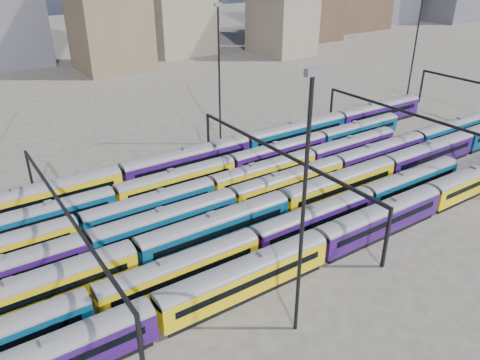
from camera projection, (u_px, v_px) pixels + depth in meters
ground at (220, 219)px, 64.95m from camera, size 500.00×500.00×0.00m
rake_0 at (380, 217)px, 60.08m from camera, size 146.82×3.07×5.17m
rake_1 at (181, 268)px, 50.74m from camera, size 96.90×2.84×4.77m
rake_2 at (282, 202)px, 63.48m from camera, size 127.11×3.10×5.22m
rake_3 at (288, 181)px, 69.86m from camera, size 100.41×2.94×4.95m
rake_4 at (79, 225)px, 58.62m from camera, size 115.68×2.82×4.74m
rake_5 at (114, 196)px, 65.61m from camera, size 117.26×2.86×4.81m
rake_6 at (41, 196)px, 64.80m from camera, size 160.22×3.34×5.65m
gantry_1 at (66, 218)px, 51.90m from camera, size 0.35×40.35×8.03m
gantry_2 at (279, 158)px, 66.99m from camera, size 0.35×40.35×8.03m
gantry_3 at (413, 120)px, 82.09m from camera, size 0.35×40.35×8.03m
mast_2 at (304, 204)px, 39.92m from camera, size 1.40×0.50×25.60m
mast_3 at (219, 71)px, 84.21m from camera, size 1.40×0.50×25.60m
mast_5 at (415, 46)px, 106.39m from camera, size 1.40×0.50×25.60m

